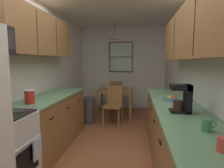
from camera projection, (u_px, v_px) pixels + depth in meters
The scene contains 20 objects.
ground_plane at pixel (111, 141), 3.44m from camera, with size 12.00×12.00×0.00m, color brown.
wall_left at pixel (40, 72), 3.48m from camera, with size 0.10×9.00×2.55m, color silver.
wall_right at pixel (191, 73), 3.11m from camera, with size 0.10×9.00×2.55m, color silver.
wall_back at pixel (123, 68), 5.90m from camera, with size 4.40×0.10×2.55m, color silver.
counter_left at pixel (52, 121), 3.20m from camera, with size 0.64×1.87×0.90m.
upper_cabinets_left at pixel (38, 35), 3.00m from camera, with size 0.33×1.95×0.68m.
counter_right at pixel (178, 141), 2.41m from camera, with size 0.64×3.27×0.90m.
upper_cabinets_right at pixel (196, 31), 2.17m from camera, with size 0.33×2.95×0.65m.
dining_table at pixel (115, 94), 4.97m from camera, with size 0.92×0.88×0.73m.
dining_chair_near at pixel (114, 103), 4.34m from camera, with size 0.45×0.45×0.90m.
dining_chair_far at pixel (116, 94), 5.62m from camera, with size 0.45×0.45×0.90m.
pendant_light at pixel (115, 37), 4.79m from camera, with size 0.30×0.30×0.51m.
back_window at pixel (121, 57), 5.79m from camera, with size 0.75×0.05×0.95m.
trash_bin at pixel (88, 110), 4.47m from camera, with size 0.31×0.31×0.62m, color #3F3F42.
storage_canister at pixel (30, 96), 2.54m from camera, with size 0.13×0.13×0.19m.
dish_towel at pixel (37, 149), 2.08m from camera, with size 0.02×0.16×0.24m, color silver.
coffee_maker at pixel (183, 98), 2.08m from camera, with size 0.22×0.18×0.32m.
mug_by_coffeemaker at pixel (207, 125), 1.52m from camera, with size 0.12×0.08×0.11m.
mug_spare at pixel (224, 145), 1.18m from camera, with size 0.11×0.08×0.09m.
fruit_bowl at pixel (171, 99), 2.68m from camera, with size 0.21×0.21×0.09m.
Camera 1 is at (0.46, -2.26, 1.47)m, focal length 29.72 mm.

